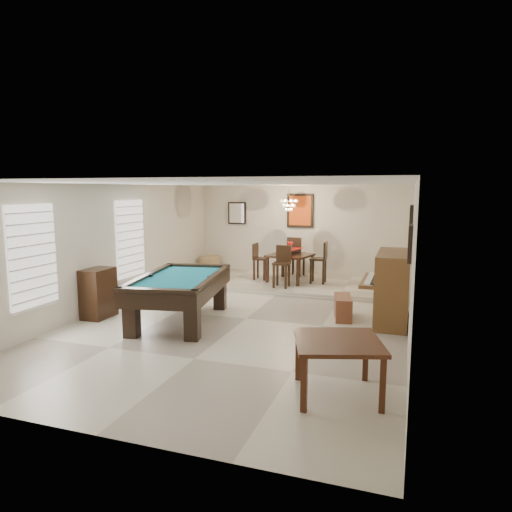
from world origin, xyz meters
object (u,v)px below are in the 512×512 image
Objects in this scene: dining_chair_south at (282,267)px; dining_chair_west at (261,261)px; pool_table at (180,299)px; apothecary_chest at (98,293)px; piano_bench at (343,307)px; dining_chair_north at (296,256)px; dining_table at (290,266)px; square_table at (337,367)px; corner_bench at (210,263)px; flower_vase at (290,246)px; chandelier at (289,201)px; upright_piano at (384,287)px; dining_chair_east at (318,262)px.

dining_chair_south is 1.06× the size of dining_chair_west.
apothecary_chest is at bearing 179.02° from pool_table.
piano_bench is 0.73× the size of dining_chair_north.
dining_chair_south is at bearing -90.52° from dining_table.
square_table reaches higher than corner_bench.
flower_vase is 1.14m from chandelier.
apothecary_chest is 1.01× the size of dining_chair_west.
apothecary_chest is 2.02× the size of corner_bench.
square_table is 0.63× the size of upright_piano.
dining_chair_north is at bearing 91.57° from dining_table.
dining_chair_west is (-0.79, -0.00, 0.07)m from dining_table.
square_table is 1.05× the size of dining_chair_west.
flower_vase reaches higher than dining_table.
square_table is at bearing -66.54° from dining_chair_south.
apothecary_chest is 4.95m from dining_table.
pool_table is 4.27× the size of chandelier.
square_table is 1.04× the size of apothecary_chest.
chandelier is (-0.01, -0.82, 1.54)m from dining_chair_north.
piano_bench is 2.86m from dining_chair_east.
chandelier reaches higher than dining_chair_east.
dining_table is 0.79m from dining_chair_west.
dining_chair_east is 3.47m from corner_bench.
piano_bench is 3.66m from dining_chair_west.
upright_piano is 1.65× the size of apothecary_chest.
piano_bench is at bearing 96.92° from square_table.
apothecary_chest is 0.90× the size of dining_chair_north.
chandelier is at bearing 135.18° from upright_piano.
dining_chair_west is 2.00× the size of corner_bench.
chandelier is at bearing -91.02° from dining_chair_west.
corner_bench is (-3.37, 0.75, -0.32)m from dining_chair_east.
piano_bench is at bearing -56.35° from dining_table.
pool_table is 5.33× the size of corner_bench.
piano_bench is 3.16m from dining_table.
flower_vase is at bearing 90.44° from dining_chair_south.
dining_chair_west is at bearing -90.65° from dining_chair_east.
piano_bench is 3.25m from flower_vase.
dining_chair_north reaches higher than dining_chair_south.
square_table is 4.56× the size of flower_vase.
apothecary_chest is at bearing 67.45° from dining_chair_north.
dining_chair_north is 1.02× the size of dining_chair_east.
corner_bench is (-4.79, 6.79, -0.01)m from square_table.
apothecary_chest is 4.55m from dining_chair_west.
dining_chair_west is 0.90× the size of dining_chair_east.
dining_table is 0.75m from dining_chair_east.
flower_vase is at bearing -89.82° from dining_chair_east.
dining_chair_north is at bearing -136.71° from dining_chair_east.
dining_chair_east is at bearing -12.63° from corner_bench.
upright_piano is at bearing -125.97° from dining_chair_west.
upright_piano is 3.60m from flower_vase.
upright_piano is at bearing -45.71° from flower_vase.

